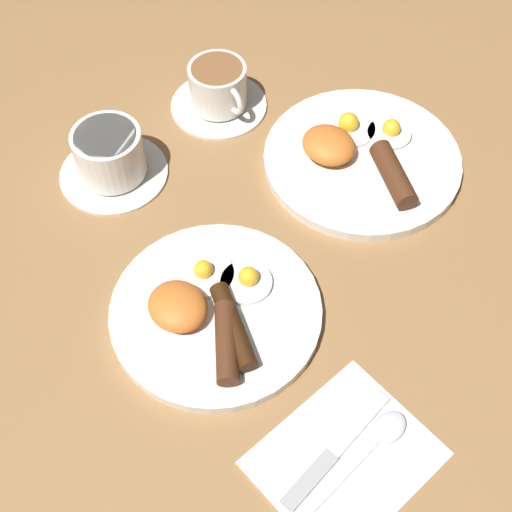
{
  "coord_description": "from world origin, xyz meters",
  "views": [
    {
      "loc": [
        0.35,
        -0.27,
        0.74
      ],
      "look_at": [
        -0.02,
        0.08,
        0.03
      ],
      "focal_mm": 50.0,
      "sensor_mm": 36.0,
      "label": 1
    }
  ],
  "objects_px": {
    "spoon": "(378,439)",
    "breakfast_plate_near": "(213,311)",
    "teacup_far": "(218,91)",
    "knife": "(331,455)",
    "breakfast_plate_far": "(360,157)",
    "teacup_near": "(110,157)"
  },
  "relations": [
    {
      "from": "teacup_near",
      "to": "knife",
      "type": "bearing_deg",
      "value": -9.56
    },
    {
      "from": "breakfast_plate_far",
      "to": "teacup_near",
      "type": "bearing_deg",
      "value": -130.77
    },
    {
      "from": "spoon",
      "to": "teacup_near",
      "type": "bearing_deg",
      "value": 85.68
    },
    {
      "from": "teacup_near",
      "to": "teacup_far",
      "type": "bearing_deg",
      "value": 89.23
    },
    {
      "from": "breakfast_plate_far",
      "to": "spoon",
      "type": "xyz_separation_m",
      "value": [
        0.28,
        -0.29,
        -0.0
      ]
    },
    {
      "from": "breakfast_plate_near",
      "to": "teacup_far",
      "type": "height_order",
      "value": "teacup_far"
    },
    {
      "from": "breakfast_plate_near",
      "to": "breakfast_plate_far",
      "type": "distance_m",
      "value": 0.31
    },
    {
      "from": "breakfast_plate_near",
      "to": "spoon",
      "type": "height_order",
      "value": "breakfast_plate_near"
    },
    {
      "from": "teacup_far",
      "to": "breakfast_plate_near",
      "type": "bearing_deg",
      "value": -43.46
    },
    {
      "from": "breakfast_plate_near",
      "to": "spoon",
      "type": "distance_m",
      "value": 0.24
    },
    {
      "from": "breakfast_plate_far",
      "to": "spoon",
      "type": "distance_m",
      "value": 0.4
    },
    {
      "from": "breakfast_plate_near",
      "to": "knife",
      "type": "distance_m",
      "value": 0.22
    },
    {
      "from": "breakfast_plate_near",
      "to": "knife",
      "type": "relative_size",
      "value": 1.53
    },
    {
      "from": "spoon",
      "to": "breakfast_plate_near",
      "type": "bearing_deg",
      "value": 94.6
    },
    {
      "from": "teacup_near",
      "to": "teacup_far",
      "type": "relative_size",
      "value": 1.04
    },
    {
      "from": "breakfast_plate_near",
      "to": "teacup_near",
      "type": "bearing_deg",
      "value": 168.49
    },
    {
      "from": "teacup_far",
      "to": "spoon",
      "type": "height_order",
      "value": "teacup_far"
    },
    {
      "from": "breakfast_plate_near",
      "to": "teacup_far",
      "type": "distance_m",
      "value": 0.36
    },
    {
      "from": "breakfast_plate_far",
      "to": "teacup_far",
      "type": "height_order",
      "value": "teacup_far"
    },
    {
      "from": "teacup_near",
      "to": "spoon",
      "type": "bearing_deg",
      "value": -3.68
    },
    {
      "from": "breakfast_plate_near",
      "to": "teacup_near",
      "type": "relative_size",
      "value": 1.7
    },
    {
      "from": "knife",
      "to": "spoon",
      "type": "relative_size",
      "value": 1.06
    }
  ]
}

